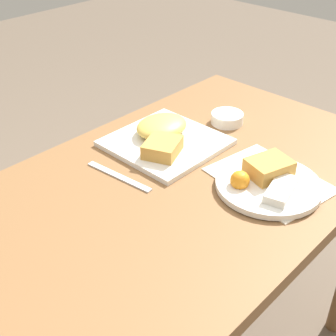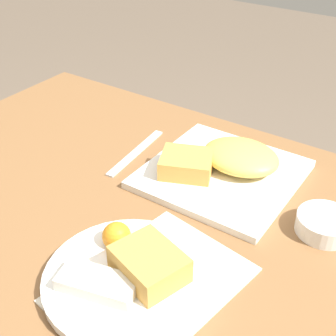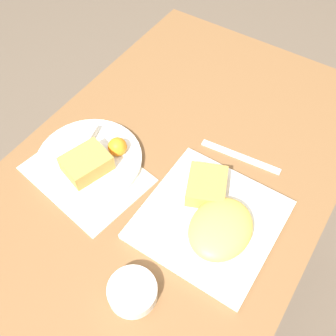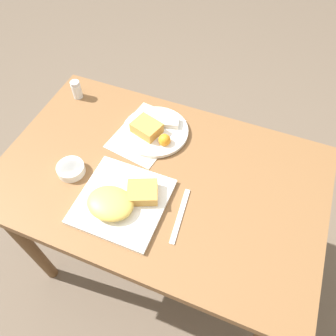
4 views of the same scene
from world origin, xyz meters
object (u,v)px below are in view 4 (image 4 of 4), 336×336
(plate_square_near, at_px, (120,201))
(butter_knife, at_px, (180,215))
(plate_oval_far, at_px, (155,130))
(sauce_ramekin, at_px, (71,169))
(salt_shaker, at_px, (77,90))

(plate_square_near, xyz_separation_m, butter_knife, (0.19, 0.03, -0.02))
(plate_oval_far, bearing_deg, sauce_ramekin, -126.30)
(plate_square_near, height_order, plate_oval_far, plate_square_near)
(plate_square_near, bearing_deg, salt_shaker, 135.16)
(plate_square_near, bearing_deg, plate_oval_far, 93.36)
(plate_square_near, distance_m, salt_shaker, 0.54)
(plate_oval_far, bearing_deg, plate_square_near, -86.64)
(plate_oval_far, xyz_separation_m, butter_knife, (0.20, -0.28, -0.02))
(plate_square_near, height_order, salt_shaker, salt_shaker)
(sauce_ramekin, xyz_separation_m, salt_shaker, (-0.17, 0.33, 0.02))
(sauce_ramekin, bearing_deg, plate_oval_far, 53.70)
(salt_shaker, bearing_deg, plate_oval_far, -10.77)
(plate_square_near, relative_size, plate_oval_far, 1.11)
(plate_oval_far, distance_m, sauce_ramekin, 0.32)
(salt_shaker, bearing_deg, plate_square_near, -44.84)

